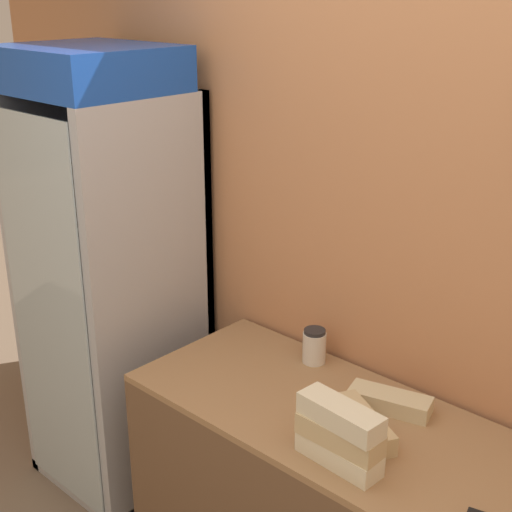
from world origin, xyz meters
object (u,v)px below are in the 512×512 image
sandwich_flat_right (390,401)px  sandwich_stack_middle (340,434)px  sandwich_stack_top (341,415)px  condiment_jar (314,346)px  beverage_cooler (117,259)px  sandwich_flat_left (361,424)px  sandwich_stack_bottom (339,453)px

sandwich_flat_right → sandwich_stack_middle: bearing=-82.2°
sandwich_stack_top → condiment_jar: sandwich_stack_top is taller
beverage_cooler → sandwich_stack_middle: beverage_cooler is taller
sandwich_stack_middle → sandwich_flat_left: sandwich_stack_middle is taller
sandwich_stack_top → sandwich_flat_right: size_ratio=0.95×
sandwich_stack_bottom → sandwich_flat_right: size_ratio=0.95×
sandwich_flat_right → condiment_jar: bearing=168.3°
condiment_jar → sandwich_stack_middle: bearing=-44.7°
sandwich_flat_right → sandwich_stack_top: bearing=-82.2°
beverage_cooler → sandwich_stack_bottom: 1.45m
sandwich_stack_top → condiment_jar: (-0.45, 0.44, -0.10)m
beverage_cooler → sandwich_stack_bottom: size_ratio=7.14×
sandwich_flat_left → condiment_jar: size_ratio=2.28×
sandwich_flat_left → sandwich_stack_bottom: bearing=-77.0°
sandwich_flat_right → condiment_jar: size_ratio=2.17×
sandwich_flat_right → condiment_jar: condiment_jar is taller
sandwich_stack_top → sandwich_flat_left: size_ratio=0.91×
sandwich_flat_right → beverage_cooler: bearing=-175.5°
sandwich_flat_right → condiment_jar: (-0.40, 0.08, 0.04)m
sandwich_flat_left → condiment_jar: bearing=146.6°
beverage_cooler → sandwich_stack_middle: bearing=-10.1°
beverage_cooler → condiment_jar: size_ratio=14.63×
sandwich_flat_left → condiment_jar: (-0.41, 0.27, 0.03)m
sandwich_stack_bottom → sandwich_stack_top: size_ratio=0.99×
sandwich_flat_left → sandwich_flat_right: sandwich_flat_left is taller
sandwich_stack_middle → sandwich_flat_left: 0.19m
sandwich_stack_bottom → condiment_jar: condiment_jar is taller
beverage_cooler → sandwich_flat_right: beverage_cooler is taller
condiment_jar → sandwich_flat_right: bearing=-11.7°
sandwich_stack_bottom → condiment_jar: size_ratio=2.05×
sandwich_stack_middle → sandwich_flat_right: 0.37m
beverage_cooler → sandwich_flat_right: (1.37, 0.11, -0.20)m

